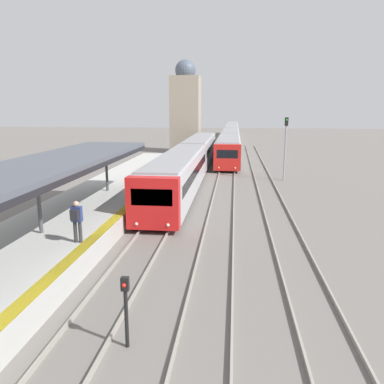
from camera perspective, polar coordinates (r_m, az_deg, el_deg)
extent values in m
cube|color=#4C515B|center=(16.49, -22.73, 3.55)|extent=(4.00, 21.02, 0.20)
cube|color=black|center=(15.67, -16.38, 2.77)|extent=(0.08, 21.02, 0.24)
cylinder|color=#47474C|center=(16.76, -22.31, -1.37)|extent=(0.16, 0.16, 2.71)
cylinder|color=#47474C|center=(24.30, -12.90, 3.33)|extent=(0.16, 0.16, 2.71)
cylinder|color=#2D2D33|center=(15.37, -17.34, -5.81)|extent=(0.14, 0.14, 0.85)
cylinder|color=#2D2D33|center=(15.29, -16.65, -5.86)|extent=(0.14, 0.14, 0.85)
cube|color=navy|center=(15.13, -17.17, -3.23)|extent=(0.40, 0.22, 0.60)
sphere|color=tan|center=(15.02, -17.27, -1.74)|extent=(0.22, 0.22, 0.22)
cube|color=#232328|center=(14.94, -17.48, -3.36)|extent=(0.30, 0.18, 0.40)
cube|color=red|center=(18.41, -5.93, -1.68)|extent=(2.60, 0.70, 2.58)
cube|color=black|center=(18.02, -6.18, -0.82)|extent=(2.03, 0.04, 0.83)
sphere|color=#EFEACC|center=(18.55, -8.46, -4.83)|extent=(0.16, 0.16, 0.16)
sphere|color=#EFEACC|center=(18.22, -3.68, -5.04)|extent=(0.16, 0.16, 0.16)
cube|color=#B7B7BC|center=(26.56, -2.05, 2.78)|extent=(2.60, 16.22, 2.58)
cube|color=gray|center=(26.37, -2.08, 5.67)|extent=(2.29, 15.90, 0.12)
cube|color=black|center=(26.52, -2.06, 3.38)|extent=(2.62, 14.92, 0.67)
cylinder|color=black|center=(21.97, -6.92, -2.63)|extent=(0.12, 0.70, 0.70)
cylinder|color=black|center=(21.57, -1.18, -2.82)|extent=(0.12, 0.70, 0.70)
cylinder|color=black|center=(32.07, -2.61, 2.27)|extent=(0.12, 0.70, 0.70)
cylinder|color=black|center=(31.80, 1.34, 2.19)|extent=(0.12, 0.70, 0.70)
cube|color=#B7B7BC|center=(42.88, 1.23, 6.51)|extent=(2.60, 16.22, 2.58)
cube|color=gray|center=(42.76, 1.24, 8.31)|extent=(2.29, 15.90, 0.12)
cube|color=black|center=(42.85, 1.23, 6.89)|extent=(2.62, 14.92, 0.67)
cylinder|color=black|center=(37.96, -1.18, 3.88)|extent=(0.12, 0.70, 0.70)
cylinder|color=black|center=(37.73, 2.16, 3.82)|extent=(0.12, 0.70, 0.70)
cylinder|color=black|center=(48.33, 0.48, 5.76)|extent=(0.12, 0.70, 0.70)
cylinder|color=black|center=(48.15, 3.12, 5.71)|extent=(0.12, 0.70, 0.70)
cube|color=red|center=(36.10, 5.39, 5.27)|extent=(2.60, 0.70, 2.51)
cube|color=black|center=(35.73, 5.39, 5.76)|extent=(2.03, 0.04, 0.80)
sphere|color=#EFEACC|center=(35.92, 4.10, 3.71)|extent=(0.16, 0.16, 0.16)
sphere|color=#EFEACC|center=(35.89, 6.59, 3.66)|extent=(0.16, 0.16, 0.16)
cube|color=silver|center=(43.97, 5.60, 6.56)|extent=(2.60, 15.13, 2.51)
cube|color=gray|center=(43.85, 5.64, 8.27)|extent=(2.29, 14.83, 0.12)
cube|color=black|center=(43.94, 5.61, 6.92)|extent=(2.62, 13.92, 0.65)
cylinder|color=black|center=(39.27, 3.83, 4.15)|extent=(0.12, 0.70, 0.70)
cylinder|color=black|center=(39.23, 7.06, 4.07)|extent=(0.12, 0.70, 0.70)
cylinder|color=black|center=(49.01, 4.38, 5.81)|extent=(0.12, 0.70, 0.70)
cylinder|color=black|center=(48.98, 6.97, 5.75)|extent=(0.12, 0.70, 0.70)
cube|color=silver|center=(59.39, 5.86, 8.10)|extent=(2.60, 15.13, 2.51)
cube|color=gray|center=(59.30, 5.89, 9.37)|extent=(2.29, 14.83, 0.12)
cube|color=black|center=(59.37, 5.87, 8.36)|extent=(2.62, 13.92, 0.65)
cylinder|color=black|center=(54.62, 4.60, 6.50)|extent=(0.12, 0.70, 0.70)
cylinder|color=black|center=(54.59, 6.94, 6.45)|extent=(0.12, 0.70, 0.70)
cylinder|color=black|center=(64.41, 4.91, 7.41)|extent=(0.12, 0.70, 0.70)
cylinder|color=black|center=(64.38, 6.89, 7.36)|extent=(0.12, 0.70, 0.70)
cube|color=silver|center=(74.83, 6.02, 9.00)|extent=(2.60, 15.13, 2.51)
cube|color=gray|center=(74.77, 6.04, 10.01)|extent=(2.29, 14.83, 0.12)
cube|color=black|center=(74.82, 6.02, 9.21)|extent=(2.62, 13.92, 0.65)
cylinder|color=black|center=(70.03, 5.04, 7.82)|extent=(0.12, 0.70, 0.70)
cylinder|color=black|center=(70.01, 6.87, 7.78)|extent=(0.12, 0.70, 0.70)
cylinder|color=black|center=(79.84, 5.23, 8.39)|extent=(0.12, 0.70, 0.70)
cylinder|color=black|center=(79.82, 6.84, 8.35)|extent=(0.12, 0.70, 0.70)
cube|color=silver|center=(90.29, 6.12, 9.60)|extent=(2.60, 15.13, 2.51)
cube|color=gray|center=(90.24, 6.14, 10.43)|extent=(2.29, 14.83, 0.12)
cube|color=black|center=(90.28, 6.12, 9.77)|extent=(2.62, 13.92, 0.65)
cylinder|color=black|center=(85.47, 5.32, 8.66)|extent=(0.12, 0.70, 0.70)
cylinder|color=black|center=(85.45, 6.82, 8.62)|extent=(0.12, 0.70, 0.70)
cylinder|color=black|center=(95.28, 5.46, 9.05)|extent=(0.12, 0.70, 0.70)
cylinder|color=black|center=(95.27, 6.80, 9.02)|extent=(0.12, 0.70, 0.70)
cylinder|color=black|center=(10.27, -9.96, -18.52)|extent=(0.10, 0.10, 1.60)
cube|color=black|center=(9.80, -10.18, -13.61)|extent=(0.20, 0.14, 0.36)
sphere|color=red|center=(9.72, -10.34, -13.83)|extent=(0.11, 0.11, 0.11)
cylinder|color=gray|center=(33.16, 13.99, 6.33)|extent=(0.14, 0.14, 5.38)
cube|color=black|center=(33.00, 14.21, 10.37)|extent=(0.28, 0.20, 0.70)
sphere|color=green|center=(32.88, 14.25, 10.60)|extent=(0.14, 0.14, 0.14)
cube|color=gray|center=(53.92, -0.97, 11.66)|extent=(4.00, 4.00, 10.47)
sphere|color=#4C5666|center=(54.16, -1.00, 18.05)|extent=(2.87, 2.87, 2.87)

